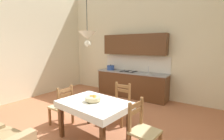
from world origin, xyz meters
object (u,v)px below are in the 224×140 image
(dining_table, at_px, (94,108))
(fruit_bowl, at_px, (93,98))
(dining_chair_tv_side, at_px, (62,106))
(dining_chair_window_side, at_px, (143,131))
(dining_chair_kitchen_side, at_px, (120,104))
(pendant_lamp, at_px, (87,36))
(kitchen_cabinetry, at_px, (132,73))

(dining_table, xyz_separation_m, fruit_bowl, (-0.03, 0.00, 0.19))
(dining_chair_tv_side, height_order, dining_chair_window_side, same)
(dining_chair_kitchen_side, relative_size, fruit_bowl, 3.10)
(dining_chair_kitchen_side, distance_m, pendant_lamp, 1.82)
(pendant_lamp, bearing_deg, dining_table, 63.07)
(dining_chair_kitchen_side, height_order, fruit_bowl, dining_chair_kitchen_side)
(kitchen_cabinetry, relative_size, dining_chair_kitchen_side, 2.74)
(dining_table, height_order, dining_chair_tv_side, dining_chair_tv_side)
(dining_table, bearing_deg, kitchen_cabinetry, 102.62)
(pendant_lamp, bearing_deg, fruit_bowl, 77.27)
(fruit_bowl, bearing_deg, dining_chair_tv_side, 179.01)
(kitchen_cabinetry, relative_size, dining_table, 1.85)
(kitchen_cabinetry, bearing_deg, dining_chair_tv_side, -96.76)
(kitchen_cabinetry, xyz_separation_m, dining_chair_kitchen_side, (0.68, -1.95, -0.41))
(dining_chair_tv_side, relative_size, dining_chair_window_side, 1.00)
(dining_chair_tv_side, bearing_deg, dining_table, -1.19)
(dining_chair_tv_side, xyz_separation_m, dining_chair_kitchen_side, (1.01, 0.87, 0.00))
(pendant_lamp, bearing_deg, dining_chair_window_side, 8.42)
(dining_table, distance_m, pendant_lamp, 1.36)
(dining_chair_kitchen_side, bearing_deg, pendant_lamp, -95.08)
(dining_chair_tv_side, xyz_separation_m, fruit_bowl, (0.94, -0.02, 0.37))
(dining_chair_kitchen_side, bearing_deg, dining_table, -92.55)
(kitchen_cabinetry, distance_m, pendant_lamp, 3.20)
(dining_table, xyz_separation_m, dining_chair_tv_side, (-0.97, 0.02, -0.18))
(dining_chair_window_side, xyz_separation_m, dining_chair_kitchen_side, (-0.94, 0.83, 0.00))
(dining_chair_kitchen_side, bearing_deg, dining_chair_window_side, -41.57)
(kitchen_cabinetry, distance_m, dining_chair_tv_side, 2.87)
(kitchen_cabinetry, bearing_deg, fruit_bowl, -77.86)
(fruit_bowl, height_order, pendant_lamp, pendant_lamp)
(dining_table, bearing_deg, fruit_bowl, 171.50)
(fruit_bowl, bearing_deg, dining_table, -8.50)
(dining_table, xyz_separation_m, dining_chair_window_side, (0.98, 0.06, -0.18))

